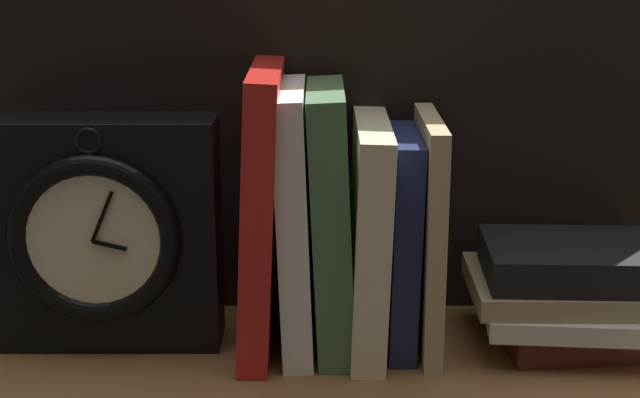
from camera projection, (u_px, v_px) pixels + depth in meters
ground_plane at (336, 360)px, 89.30cm from camera, size 71.78×22.55×2.50cm
back_panel at (335, 112)px, 93.78cm from camera, size 71.78×1.20×39.54cm
book_red_requiem at (261, 210)px, 87.09cm from camera, size 3.86×16.78×25.43cm
book_white_catcher at (295, 218)px, 87.32cm from camera, size 3.48×14.98×23.74cm
book_green_romantic at (331, 219)px, 87.32cm from camera, size 4.32×14.49×23.75cm
book_cream_twain at (369, 235)px, 87.76cm from camera, size 3.58×16.64×20.56cm
book_navy_bierce at (402, 240)px, 87.88cm from camera, size 2.80×12.41×19.60cm
book_tan_shortstories at (428, 233)px, 87.68cm from camera, size 1.68×14.62×21.01cm
framed_clock at (101, 234)px, 87.05cm from camera, size 21.01×7.29×21.01cm
book_stack_side at (573, 292)px, 88.34cm from camera, size 17.76×14.20×9.80cm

